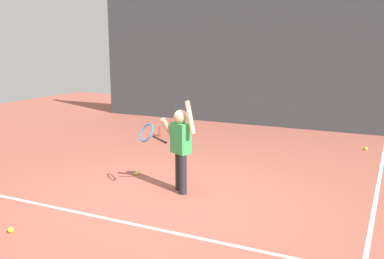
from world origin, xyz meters
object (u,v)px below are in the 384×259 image
(tennis_ball_5, at_px, (366,149))
(water_bottle, at_px, (160,132))
(tennis_ball_0, at_px, (137,173))
(tennis_ball_2, at_px, (11,230))
(tennis_player, at_px, (179,143))

(tennis_ball_5, bearing_deg, water_bottle, -171.50)
(tennis_ball_0, height_order, tennis_ball_2, same)
(water_bottle, xyz_separation_m, tennis_ball_5, (4.39, 0.66, -0.08))
(water_bottle, height_order, tennis_ball_2, water_bottle)
(tennis_ball_0, distance_m, tennis_ball_5, 4.71)
(tennis_player, height_order, tennis_ball_2, tennis_player)
(water_bottle, relative_size, tennis_ball_0, 3.33)
(water_bottle, xyz_separation_m, tennis_ball_0, (1.14, -2.76, -0.08))
(tennis_ball_0, bearing_deg, tennis_ball_5, 46.39)
(water_bottle, distance_m, tennis_ball_0, 2.98)
(tennis_ball_0, xyz_separation_m, tennis_ball_2, (-0.10, -2.46, 0.00))
(water_bottle, bearing_deg, tennis_player, -55.91)
(tennis_player, xyz_separation_m, water_bottle, (-2.14, 3.16, -0.62))
(tennis_player, bearing_deg, tennis_ball_2, -90.94)
(water_bottle, height_order, tennis_ball_0, water_bottle)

